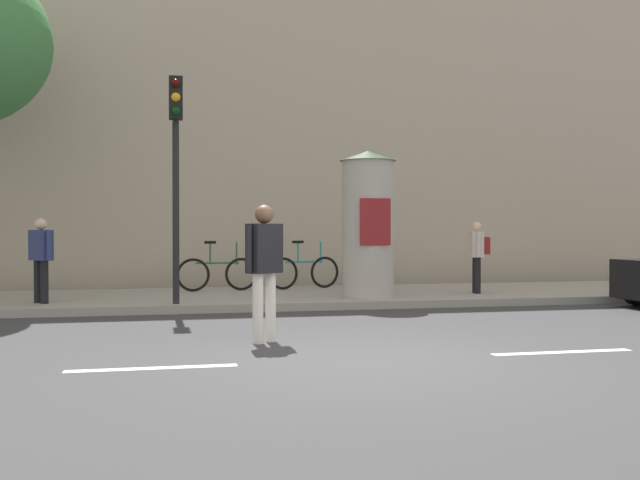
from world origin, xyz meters
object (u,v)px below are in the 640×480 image
Objects in this scene: pedestrian_with_bag at (478,251)px; bicycle_upright at (304,272)px; traffic_light at (176,151)px; pedestrian_with_backpack at (264,261)px; pedestrian_in_dark_shirt at (41,253)px; poster_column at (368,223)px; bicycle_leaning at (217,273)px.

pedestrian_with_bag reaches higher than bicycle_upright.
traffic_light reaches higher than pedestrian_with_backpack.
pedestrian_in_dark_shirt is 8.62m from pedestrian_with_bag.
traffic_light is at bearing -134.78° from bicycle_upright.
pedestrian_with_backpack is 1.20× the size of pedestrian_with_bag.
traffic_light is 4.27m from pedestrian_with_backpack.
poster_column reaches higher than pedestrian_in_dark_shirt.
poster_column reaches higher than bicycle_leaning.
bicycle_upright is (5.27, 2.19, -0.51)m from pedestrian_in_dark_shirt.
bicycle_upright is (-3.34, 1.90, -0.49)m from pedestrian_with_bag.
pedestrian_with_bag is at bearing 42.51° from pedestrian_with_backpack.
pedestrian_with_backpack is 6.45m from bicycle_leaning.
traffic_light is at bearing -16.72° from pedestrian_in_dark_shirt.
traffic_light reaches higher than poster_column.
pedestrian_with_backpack is 5.63m from pedestrian_in_dark_shirt.
pedestrian_in_dark_shirt is (-6.12, 0.06, -0.56)m from poster_column.
poster_column is at bearing 10.01° from traffic_light.
traffic_light is at bearing -170.84° from pedestrian_with_bag.
pedestrian_with_backpack reaches higher than bicycle_upright.
bicycle_leaning is 1.03× the size of bicycle_upright.
pedestrian_with_backpack is at bearing -88.65° from bicycle_leaning.
bicycle_upright is at bearing 22.57° from pedestrian_in_dark_shirt.
traffic_light is 3.09m from pedestrian_in_dark_shirt.
bicycle_leaning is at bearing -174.15° from bicycle_upright.
pedestrian_with_backpack is at bearing -137.49° from pedestrian_with_bag.
traffic_light is 2.62× the size of pedestrian_in_dark_shirt.
bicycle_leaning is (0.92, 2.71, -2.34)m from traffic_light.
poster_column reaches higher than bicycle_upright.
poster_column is 2.59m from pedestrian_with_bag.
bicycle_leaning is at bearing 162.22° from pedestrian_with_bag.
pedestrian_in_dark_shirt is at bearing 163.28° from traffic_light.
pedestrian_with_backpack is at bearing -105.28° from bicycle_upright.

